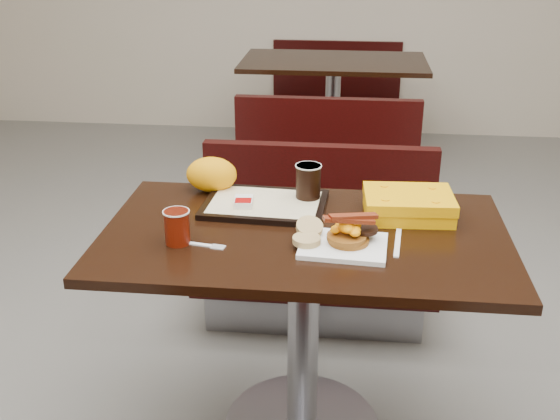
# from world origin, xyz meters

# --- Properties ---
(table_near) EXTENTS (1.20, 0.70, 0.75)m
(table_near) POSITION_xyz_m (0.00, 0.00, 0.38)
(table_near) COLOR black
(table_near) RESTS_ON floor
(bench_near_n) EXTENTS (1.00, 0.46, 0.72)m
(bench_near_n) POSITION_xyz_m (0.00, 0.70, 0.36)
(bench_near_n) COLOR black
(bench_near_n) RESTS_ON floor
(table_far) EXTENTS (1.20, 0.70, 0.75)m
(table_far) POSITION_xyz_m (0.00, 2.60, 0.38)
(table_far) COLOR black
(table_far) RESTS_ON floor
(bench_far_s) EXTENTS (1.00, 0.46, 0.72)m
(bench_far_s) POSITION_xyz_m (0.00, 1.90, 0.36)
(bench_far_s) COLOR black
(bench_far_s) RESTS_ON floor
(bench_far_n) EXTENTS (1.00, 0.46, 0.72)m
(bench_far_n) POSITION_xyz_m (0.00, 3.30, 0.36)
(bench_far_n) COLOR black
(bench_far_n) RESTS_ON floor
(platter) EXTENTS (0.25, 0.21, 0.01)m
(platter) POSITION_xyz_m (0.12, -0.10, 0.76)
(platter) COLOR white
(platter) RESTS_ON table_near
(pancake_stack) EXTENTS (0.14, 0.14, 0.02)m
(pancake_stack) POSITION_xyz_m (0.13, -0.08, 0.78)
(pancake_stack) COLOR #895716
(pancake_stack) RESTS_ON platter
(sausage_patty) EXTENTS (0.09, 0.09, 0.01)m
(sausage_patty) POSITION_xyz_m (0.17, -0.06, 0.79)
(sausage_patty) COLOR black
(sausage_patty) RESTS_ON pancake_stack
(scrambled_eggs) EXTENTS (0.09, 0.08, 0.04)m
(scrambled_eggs) POSITION_xyz_m (0.12, -0.09, 0.81)
(scrambled_eggs) COLOR #FFA505
(scrambled_eggs) RESTS_ON pancake_stack
(bacon_strips) EXTENTS (0.16, 0.10, 0.01)m
(bacon_strips) POSITION_xyz_m (0.13, -0.09, 0.84)
(bacon_strips) COLOR #400B04
(bacon_strips) RESTS_ON scrambled_eggs
(muffin_bottom) EXTENTS (0.09, 0.09, 0.02)m
(muffin_bottom) POSITION_xyz_m (0.01, -0.10, 0.77)
(muffin_bottom) COLOR tan
(muffin_bottom) RESTS_ON platter
(muffin_top) EXTENTS (0.10, 0.10, 0.05)m
(muffin_top) POSITION_xyz_m (0.02, -0.04, 0.78)
(muffin_top) COLOR tan
(muffin_top) RESTS_ON platter
(coffee_cup_near) EXTENTS (0.09, 0.09, 0.10)m
(coffee_cup_near) POSITION_xyz_m (-0.36, -0.11, 0.80)
(coffee_cup_near) COLOR maroon
(coffee_cup_near) RESTS_ON table_near
(fork) EXTENTS (0.14, 0.05, 0.00)m
(fork) POSITION_xyz_m (-0.31, -0.12, 0.75)
(fork) COLOR white
(fork) RESTS_ON table_near
(knife) EXTENTS (0.03, 0.18, 0.00)m
(knife) POSITION_xyz_m (0.27, -0.05, 0.75)
(knife) COLOR white
(knife) RESTS_ON table_near
(condiment_syrup) EXTENTS (0.05, 0.04, 0.01)m
(condiment_syrup) POSITION_xyz_m (0.00, 0.10, 0.76)
(condiment_syrup) COLOR #B22B07
(condiment_syrup) RESTS_ON table_near
(condiment_ketchup) EXTENTS (0.04, 0.03, 0.01)m
(condiment_ketchup) POSITION_xyz_m (0.01, 0.04, 0.75)
(condiment_ketchup) COLOR #8C0504
(condiment_ketchup) RESTS_ON table_near
(tray) EXTENTS (0.40, 0.29, 0.02)m
(tray) POSITION_xyz_m (-0.14, 0.17, 0.76)
(tray) COLOR black
(tray) RESTS_ON table_near
(hashbrown_sleeve_left) EXTENTS (0.06, 0.08, 0.02)m
(hashbrown_sleeve_left) POSITION_xyz_m (-0.21, 0.14, 0.78)
(hashbrown_sleeve_left) COLOR silver
(hashbrown_sleeve_left) RESTS_ON tray
(coffee_cup_far) EXTENTS (0.10, 0.10, 0.11)m
(coffee_cup_far) POSITION_xyz_m (-0.01, 0.22, 0.82)
(coffee_cup_far) COLOR black
(coffee_cup_far) RESTS_ON tray
(clamshell) EXTENTS (0.28, 0.22, 0.07)m
(clamshell) POSITION_xyz_m (0.31, 0.15, 0.79)
(clamshell) COLOR #EC9E03
(clamshell) RESTS_ON table_near
(paper_bag) EXTENTS (0.18, 0.13, 0.12)m
(paper_bag) POSITION_xyz_m (-0.34, 0.29, 0.81)
(paper_bag) COLOR #FCA008
(paper_bag) RESTS_ON table_near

